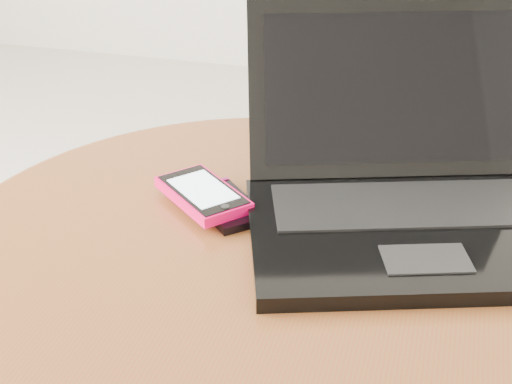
# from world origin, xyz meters

# --- Properties ---
(table) EXTENTS (0.70, 0.70, 0.56)m
(table) POSITION_xyz_m (0.08, -0.08, 0.44)
(table) COLOR #4E2B13
(table) RESTS_ON ground
(laptop) EXTENTS (0.40, 0.39, 0.20)m
(laptop) POSITION_xyz_m (0.20, 0.01, 0.59)
(laptop) COLOR black
(laptop) RESTS_ON table
(phone_black) EXTENTS (0.11, 0.11, 0.01)m
(phone_black) POSITION_xyz_m (0.01, -0.02, 0.56)
(phone_black) COLOR black
(phone_black) RESTS_ON table
(phone_pink) EXTENTS (0.12, 0.12, 0.01)m
(phone_pink) POSITION_xyz_m (-0.01, -0.02, 0.57)
(phone_pink) COLOR #FF0655
(phone_pink) RESTS_ON phone_black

